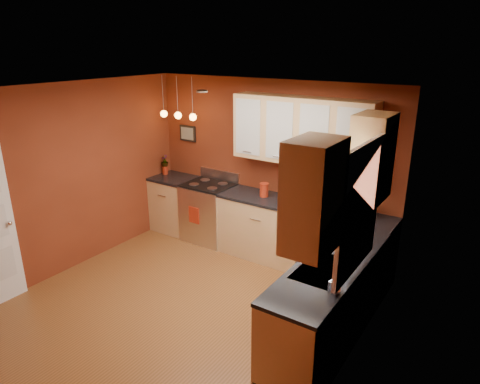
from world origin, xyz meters
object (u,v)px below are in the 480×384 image
Objects in this scene: sink at (325,272)px; coffee_maker at (357,207)px; red_canister at (264,190)px; soap_pump at (335,284)px; gas_range at (209,212)px.

coffee_maker is (-0.21, 1.50, 0.16)m from sink.
sink is 3.49× the size of red_canister.
sink is 3.78× the size of soap_pump.
red_canister is (-1.61, 1.52, 0.13)m from sink.
coffee_maker reaches higher than gas_range.
gas_range is 5.53× the size of red_canister.
gas_range is at bearing 150.22° from sink.
coffee_maker is at bearing 103.39° from soap_pump.
gas_range is 6.00× the size of soap_pump.
coffee_maker is 1.91m from soap_pump.
sink is 1.52m from coffee_maker.
red_canister is 2.63m from soap_pump.
coffee_maker reaches higher than red_canister.
red_canister is (1.01, 0.02, 0.56)m from gas_range.
sink is at bearing -83.38° from coffee_maker.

